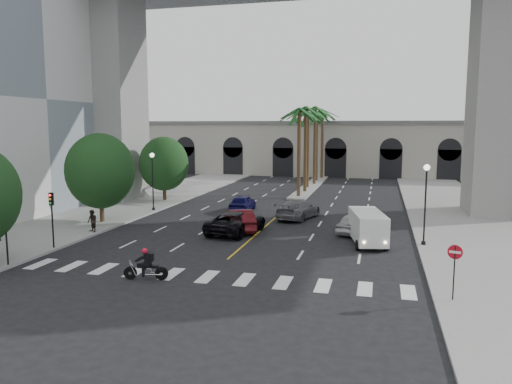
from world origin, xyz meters
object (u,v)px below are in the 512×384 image
Objects in this scene: lamp_post_right at (426,198)px; car_e at (243,203)px; lamp_post_left_far at (153,177)px; pedestrian_b at (92,221)px; traffic_signal_near at (5,223)px; car_a at (356,223)px; do_not_enter_sign at (455,261)px; traffic_signal_far at (52,211)px; car_c at (236,222)px; cargo_van at (368,226)px; car_d at (298,209)px; motorcycle_rider at (147,265)px; car_b at (239,220)px.

car_e is at bearing 145.68° from lamp_post_right.
lamp_post_left_far is at bearing 13.74° from car_e.
car_e is at bearing 85.39° from pedestrian_b.
car_a is at bearing 36.70° from traffic_signal_near.
car_a is 1.71× the size of do_not_enter_sign.
lamp_post_right reaches higher than traffic_signal_far.
pedestrian_b is at bearing 92.43° from traffic_signal_far.
traffic_signal_near is 0.62× the size of car_c.
car_d is at bearing 115.29° from cargo_van.
cargo_van is 11.18m from do_not_enter_sign.
traffic_signal_near is at bearing 68.09° from car_d.
car_e is 1.72× the size of do_not_enter_sign.
car_d is 2.09× the size of do_not_enter_sign.
lamp_post_left_far reaches higher than pedestrian_b.
pedestrian_b is at bearing 31.74° from car_a.
car_e is 2.79× the size of pedestrian_b.
car_e is at bearing 65.30° from traffic_signal_far.
traffic_signal_near is 0.81× the size of car_a.
motorcycle_rider is at bearing -1.41° from traffic_signal_near.
motorcycle_rider is 0.50× the size of car_e.
lamp_post_right is at bearing 143.39° from car_e.
pedestrian_b is (-10.00, -3.64, 0.14)m from car_b.
do_not_enter_sign is at bearing -9.84° from traffic_signal_far.
car_a is 6.85m from car_d.
car_a is 1.00× the size of car_e.
motorcycle_rider is at bearing -163.81° from do_not_enter_sign.
car_d is 1.04× the size of cargo_van.
traffic_signal_far is 0.69× the size of cargo_van.
car_e is (7.70, 20.74, -1.74)m from traffic_signal_near.
car_b is at bearing 73.84° from car_d.
car_c is 1.11× the size of cargo_van.
traffic_signal_near is 23.13m from do_not_enter_sign.
do_not_enter_sign is (23.32, -8.73, 0.95)m from pedestrian_b.
traffic_signal_near is 8.69m from motorcycle_rider.
car_b is at bearing 101.78° from car_e.
car_b is 0.90× the size of car_d.
car_a is 8.71m from car_c.
car_a is 12.74m from car_e.
cargo_van reaches higher than car_b.
car_a is 3.34m from cargo_van.
lamp_post_right is at bearing 161.88° from car_a.
motorcycle_rider is at bearing -26.33° from traffic_signal_far.
car_c is (1.29, 11.76, 0.07)m from motorcycle_rider.
pedestrian_b is (-13.44, -9.56, 0.16)m from car_d.
car_c is at bearing 73.03° from motorcycle_rider.
lamp_post_right is 10.60m from do_not_enter_sign.
car_a is 8.55m from car_b.
traffic_signal_far is at bearing 48.45° from car_c.
car_d is at bearing 64.94° from motorcycle_rider.
cargo_van is at bearing -22.79° from lamp_post_left_far.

